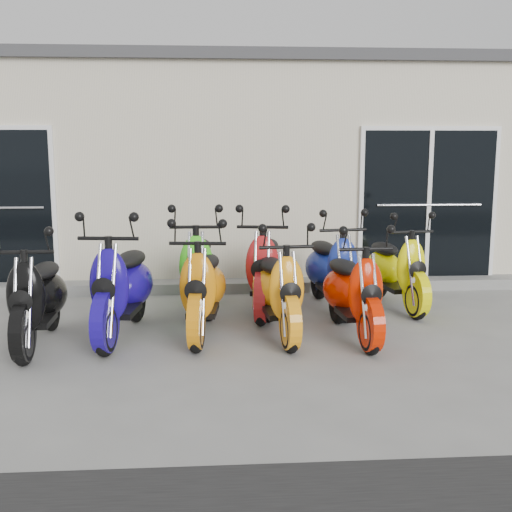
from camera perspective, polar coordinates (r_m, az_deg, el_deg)
The scene contains 15 objects.
ground at distance 7.19m, azimuth 0.34°, elevation -6.73°, with size 80.00×80.00×0.00m, color gray.
building at distance 12.09m, azimuth -1.55°, elevation 7.74°, with size 14.00×6.00×3.20m, color beige.
roof_cap at distance 12.14m, azimuth -1.59°, elevation 15.68°, with size 14.20×6.20×0.16m, color #3F3F42.
front_step at distance 9.12m, azimuth -0.63°, elevation -2.65°, with size 14.00×0.40×0.15m, color gray.
door_left at distance 9.46m, azimuth -20.50°, elevation 4.45°, with size 1.07×0.08×2.22m, color black.
door_right at distance 9.59m, azimuth 15.05°, elevation 4.80°, with size 2.02×0.08×2.22m, color black.
scooter_front_black at distance 6.90m, azimuth -18.92°, elevation -2.40°, with size 0.64×1.76×1.30m, color black, non-canonical shape.
scooter_front_blue at distance 6.98m, azimuth -11.88°, elevation -1.47°, with size 0.69×1.91×1.41m, color #180984, non-canonical shape.
scooter_front_orange_a at distance 6.93m, azimuth -4.74°, elevation -1.71°, with size 0.66×1.80×1.33m, color orange, non-canonical shape.
scooter_front_orange_b at distance 6.88m, azimuth 1.98°, elevation -1.94°, with size 0.63×1.74×1.29m, color orange, non-canonical shape.
scooter_front_red at distance 6.90m, azimuth 8.62°, elevation -2.09°, with size 0.63×1.72×1.27m, color red, non-canonical shape.
scooter_back_green at distance 7.84m, azimuth -5.16°, elevation -0.13°, with size 0.69×1.88×1.39m, color #41E21D, non-canonical shape.
scooter_back_red at distance 7.88m, azimuth 0.80°, elevation -0.08°, with size 0.68×1.87×1.38m, color red, non-canonical shape.
scooter_back_blue at distance 8.04m, azimuth 6.76°, elevation -0.18°, with size 0.65×1.78×1.32m, color navy, non-canonical shape.
scooter_back_yellow at distance 8.27m, azimuth 12.38°, elevation -0.23°, with size 0.63×1.72×1.27m, color #F8F603, non-canonical shape.
Camera 1 is at (-0.53, -6.87, 2.06)m, focal length 45.00 mm.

